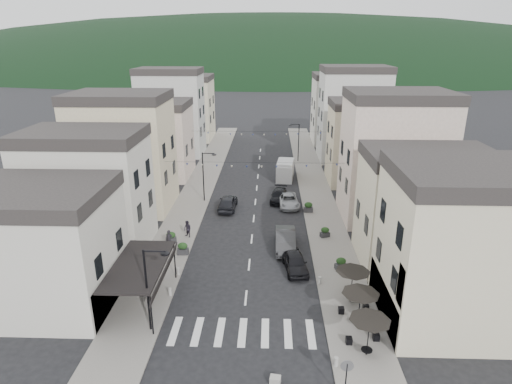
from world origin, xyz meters
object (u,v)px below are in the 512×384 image
at_px(parked_car_b, 285,240).
at_px(parked_car_d, 279,196).
at_px(pedestrian_a, 169,240).
at_px(parked_car_a, 295,262).
at_px(pedestrian_b, 188,229).
at_px(delivery_van, 285,169).
at_px(parked_car_e, 228,203).
at_px(parked_car_c, 288,201).

xyz_separation_m(parked_car_b, parked_car_d, (-0.39, 12.28, -0.20)).
bearing_deg(pedestrian_a, parked_car_b, 12.40).
height_order(parked_car_a, pedestrian_b, pedestrian_b).
distance_m(parked_car_a, delivery_van, 25.08).
height_order(parked_car_a, parked_car_d, parked_car_a).
relative_size(parked_car_e, pedestrian_a, 2.51).
height_order(delivery_van, pedestrian_b, delivery_van).
bearing_deg(pedestrian_b, parked_car_c, 78.12).
height_order(parked_car_e, pedestrian_a, pedestrian_a).
distance_m(parked_car_b, pedestrian_a, 10.61).
xyz_separation_m(parked_car_b, parked_car_c, (0.68, 10.68, -0.18)).
distance_m(parked_car_c, parked_car_e, 7.04).
distance_m(parked_car_e, pedestrian_b, 8.25).
height_order(parked_car_b, pedestrian_b, pedestrian_b).
bearing_deg(parked_car_e, parked_car_d, -151.86).
relative_size(parked_car_c, parked_car_d, 1.07).
relative_size(parked_car_c, parked_car_e, 1.02).
xyz_separation_m(parked_car_c, parked_car_e, (-6.93, -1.22, 0.14)).
relative_size(parked_car_a, delivery_van, 0.78).
bearing_deg(pedestrian_a, parked_car_e, 75.21).
relative_size(parked_car_b, delivery_van, 0.92).
distance_m(parked_car_b, delivery_van, 21.17).
height_order(parked_car_b, parked_car_e, parked_car_b).
bearing_deg(parked_car_c, parked_car_d, 119.64).
bearing_deg(parked_car_b, parked_car_a, -79.66).
bearing_deg(delivery_van, pedestrian_b, -111.66).
bearing_deg(parked_car_e, delivery_van, -117.97).
bearing_deg(parked_car_b, pedestrian_b, 169.18).
height_order(parked_car_a, pedestrian_a, pedestrian_a).
bearing_deg(parked_car_c, delivery_van, 86.09).
distance_m(parked_car_d, parked_car_e, 6.50).
relative_size(parked_car_b, pedestrian_b, 3.08).
distance_m(parked_car_a, pedestrian_b, 11.62).
xyz_separation_m(parked_car_a, parked_car_e, (-6.94, 13.38, 0.06)).
bearing_deg(parked_car_b, delivery_van, 88.59).
relative_size(parked_car_b, parked_car_d, 1.15).
bearing_deg(parked_car_a, pedestrian_a, 156.75).
xyz_separation_m(parked_car_a, parked_car_b, (-0.69, 3.91, 0.11)).
relative_size(parked_car_b, parked_car_c, 1.07).
distance_m(parked_car_d, delivery_van, 8.96).
relative_size(parked_car_d, parked_car_e, 0.95).
relative_size(parked_car_a, pedestrian_a, 2.32).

